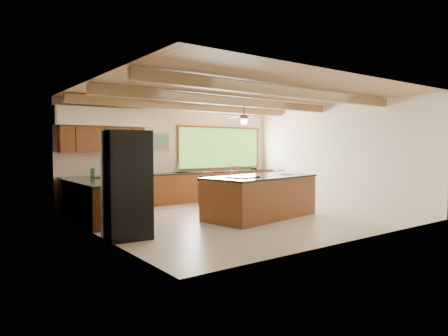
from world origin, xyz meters
TOP-DOWN VIEW (x-y plane):
  - ground at (0.00, 0.00)m, footprint 7.20×7.20m
  - room_shell at (-0.17, 0.65)m, footprint 7.27×6.54m
  - counter_run at (-0.82, 2.52)m, footprint 7.12×3.10m
  - island at (0.25, -0.45)m, footprint 3.07×1.83m
  - refrigerator at (-3.22, -0.64)m, footprint 0.85×0.83m
  - bar_stool_a at (1.51, 2.39)m, footprint 0.45×0.45m
  - bar_stool_b at (0.19, 1.79)m, footprint 0.47×0.47m
  - bar_stool_c at (2.16, 1.55)m, footprint 0.41×0.41m
  - bar_stool_d at (3.30, 2.08)m, footprint 0.40×0.40m

SIDE VIEW (x-z plane):
  - ground at x=0.00m, z-range 0.00..0.00m
  - counter_run at x=-0.82m, z-range -0.16..1.09m
  - island at x=0.25m, z-range -0.01..1.02m
  - bar_stool_c at x=2.16m, z-range 0.09..1.07m
  - bar_stool_d at x=3.30m, z-range 0.09..1.10m
  - bar_stool_b at x=0.19m, z-range 0.10..1.18m
  - bar_stool_a at x=1.51m, z-range 0.11..1.29m
  - refrigerator at x=-3.22m, z-range 0.00..2.00m
  - room_shell at x=-0.17m, z-range 0.70..3.72m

